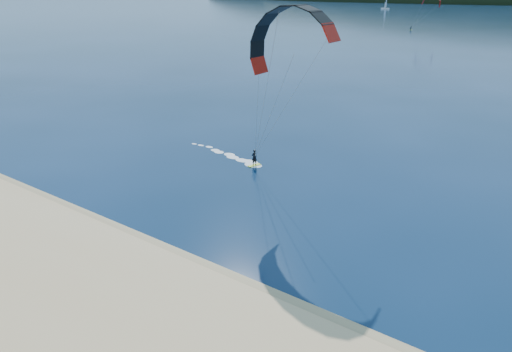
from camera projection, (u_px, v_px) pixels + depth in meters
The scene contains 5 objects.
ground at pixel (115, 294), 26.44m from camera, with size 1800.00×1800.00×0.00m, color #071E37.
wet_sand at pixel (168, 258), 29.83m from camera, with size 220.00×2.50×0.10m.
kitesurfer_near at pixel (291, 59), 35.20m from camera, with size 21.17×6.67×15.52m.
kitesurfer_far at pixel (431, 5), 184.93m from camera, with size 12.93×6.78×14.15m.
sailboat at pixel (385, 8), 399.38m from camera, with size 7.43×4.85×10.71m.
Camera 1 is at (19.23, -12.96, 16.83)m, focal length 30.95 mm.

